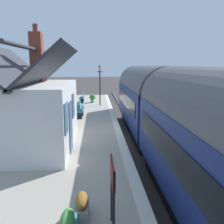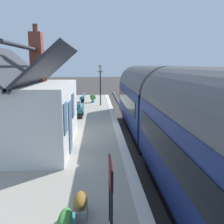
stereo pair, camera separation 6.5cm
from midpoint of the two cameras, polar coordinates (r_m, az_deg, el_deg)
The scene contains 14 objects.
ground_plane at distance 14.34m, azimuth 6.09°, elevation -6.86°, with size 160.00×160.00×0.00m, color #383330.
platform at distance 14.16m, azimuth -11.03°, elevation -5.50°, with size 32.00×6.43×0.82m, color #A39B8C.
platform_edge_coping at distance 13.97m, azimuth 1.37°, elevation -3.74°, with size 32.00×0.36×0.02m, color beige.
rail_near at distance 14.67m, azimuth 12.39°, elevation -6.37°, with size 52.00×0.08×0.14m, color gray.
rail_far at distance 14.35m, azimuth 6.81°, elevation -6.57°, with size 52.00×0.08×0.14m, color gray.
train at distance 7.43m, azimuth 22.51°, elevation -6.64°, with size 27.82×2.73×4.32m.
station_building at distance 11.26m, azimuth -17.80°, elevation 0.13°, with size 6.01×3.63×5.39m.
bench_by_lamp at distance 18.87m, azimuth -7.63°, elevation 1.44°, with size 1.41×0.46×0.88m.
bench_mid_platform at distance 23.81m, azimuth -6.73°, elevation 3.40°, with size 1.40×0.45×0.88m.
bench_platform_end at distance 16.91m, azimuth -7.05°, elevation 0.37°, with size 1.41×0.46×0.88m.
planter_bench_right at distance 6.16m, azimuth -7.07°, elevation -20.96°, with size 0.73×0.32×0.59m.
planter_by_door at distance 23.65m, azimuth -4.37°, elevation 3.20°, with size 0.57×0.57×0.82m.
lamp_post_platform at distance 21.70m, azimuth -2.65°, elevation 8.08°, with size 0.32×0.50×3.55m.
station_sign_board at distance 5.32m, azimuth 0.05°, elevation -15.18°, with size 0.96×0.06×1.57m.
Camera 2 is at (-13.47, 2.27, 4.34)m, focal length 39.32 mm.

